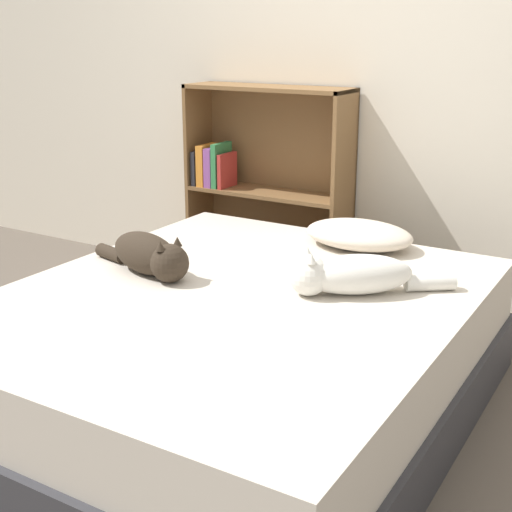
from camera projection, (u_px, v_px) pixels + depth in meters
The scene contains 7 objects.
ground_plane at pixel (237, 411), 2.64m from camera, with size 8.00×8.00×0.00m, color brown.
wall_back at pixel (387, 51), 3.35m from camera, with size 8.00×0.06×2.50m.
bed at pixel (236, 355), 2.57m from camera, with size 1.57×1.86×0.46m.
pillow at pixel (359, 234), 3.01m from camera, with size 0.47×0.32×0.11m.
cat_light at pixel (349, 275), 2.48m from camera, with size 0.51×0.42×0.16m.
cat_dark at pixel (150, 256), 2.66m from camera, with size 0.51×0.22×0.16m.
bookshelf at pixel (266, 188), 3.74m from camera, with size 0.87×0.26×1.08m.
Camera 1 is at (1.27, -1.97, 1.35)m, focal length 50.00 mm.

